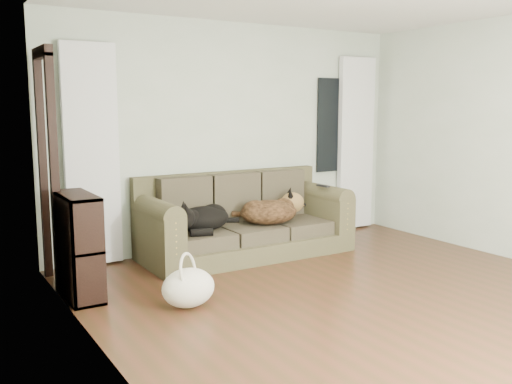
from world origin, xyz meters
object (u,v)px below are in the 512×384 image
dog_shepherd (271,211)px  tote_bag (188,288)px  dog_black_lab (201,219)px  sofa (247,215)px  bookshelf (78,240)px

dog_shepherd → tote_bag: 1.90m
tote_bag → dog_black_lab: bearing=59.7°
tote_bag → sofa: bearing=43.4°
sofa → tote_bag: bearing=-136.6°
sofa → dog_black_lab: 0.59m
dog_shepherd → dog_black_lab: bearing=9.5°
dog_shepherd → bookshelf: 2.24m
sofa → dog_black_lab: (-0.59, -0.04, 0.03)m
bookshelf → tote_bag: bearing=-43.8°
dog_black_lab → tote_bag: size_ratio=1.38×
bookshelf → dog_black_lab: bearing=19.3°
dog_black_lab → bookshelf: bookshelf is taller
dog_black_lab → dog_shepherd: bearing=-10.5°
bookshelf → dog_shepherd: bearing=12.0°
dog_shepherd → bookshelf: bookshelf is taller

